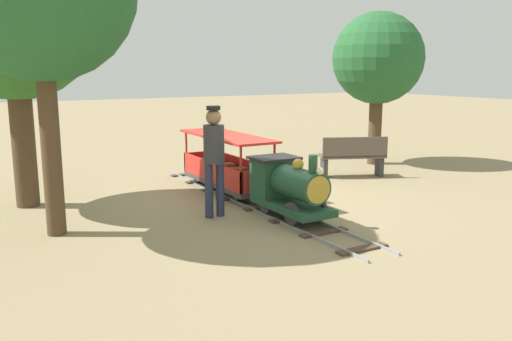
% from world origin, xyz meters
% --- Properties ---
extents(ground_plane, '(60.00, 60.00, 0.00)m').
position_xyz_m(ground_plane, '(0.00, 0.00, 0.00)').
color(ground_plane, '#8C7A56').
extents(track, '(0.71, 6.05, 0.04)m').
position_xyz_m(track, '(0.00, 0.19, 0.02)').
color(track, gray).
rests_on(track, ground_plane).
extents(locomotive, '(0.67, 1.45, 0.97)m').
position_xyz_m(locomotive, '(0.00, 1.23, 0.48)').
color(locomotive, '#1E472D').
rests_on(locomotive, ground_plane).
extents(passenger_car, '(0.77, 2.35, 0.97)m').
position_xyz_m(passenger_car, '(0.00, -0.71, 0.42)').
color(passenger_car, '#3F3F3F').
rests_on(passenger_car, ground_plane).
extents(conductor_person, '(0.30, 0.30, 1.62)m').
position_xyz_m(conductor_person, '(0.89, 0.63, 0.96)').
color(conductor_person, '#282D47').
rests_on(conductor_person, ground_plane).
extents(park_bench, '(1.35, 0.89, 0.82)m').
position_xyz_m(park_bench, '(-2.76, -0.60, 0.42)').
color(park_bench, brown).
rests_on(park_bench, ground_plane).
extents(oak_tree_near, '(2.01, 2.01, 3.37)m').
position_xyz_m(oak_tree_near, '(-4.18, -1.54, 2.34)').
color(oak_tree_near, '#4C3823').
rests_on(oak_tree_near, ground_plane).
extents(oak_tree_distant, '(2.49, 2.49, 4.14)m').
position_xyz_m(oak_tree_distant, '(3.17, -1.42, 2.87)').
color(oak_tree_distant, '#4C3823').
rests_on(oak_tree_distant, ground_plane).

